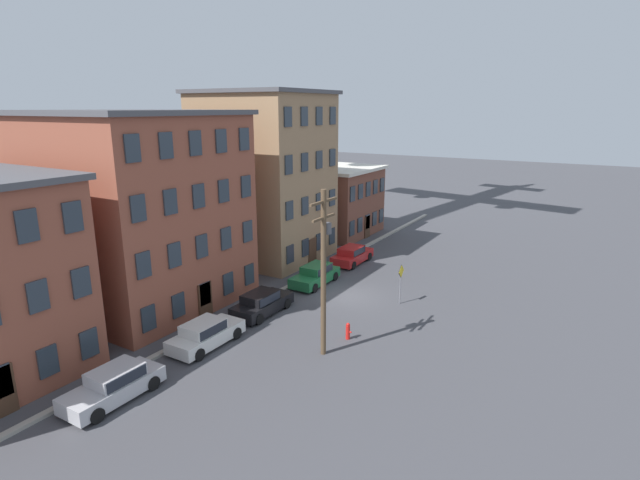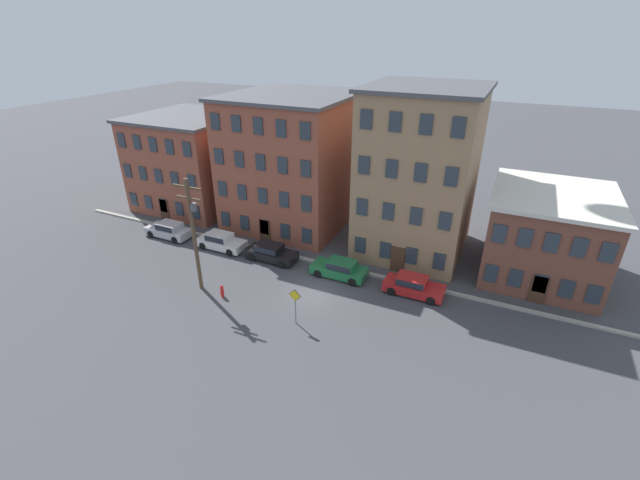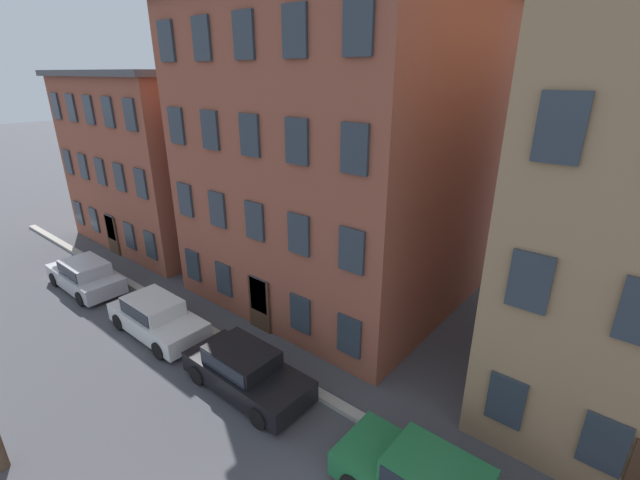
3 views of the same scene
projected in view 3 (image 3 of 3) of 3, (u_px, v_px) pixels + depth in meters
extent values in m
cube|color=#9E998E|center=(419.00, 453.00, 11.33)|extent=(56.00, 0.36, 0.16)
cube|color=brown|center=(187.00, 157.00, 26.15)|extent=(10.20, 10.48, 9.30)
cube|color=#4C4C51|center=(178.00, 73.00, 24.39)|extent=(10.70, 10.98, 0.30)
cube|color=#2D3842|center=(79.00, 213.00, 25.91)|extent=(0.90, 0.10, 1.40)
cube|color=#2D3842|center=(68.00, 162.00, 24.78)|extent=(0.90, 0.10, 1.40)
cube|color=#2D3842|center=(56.00, 106.00, 23.65)|extent=(0.90, 0.10, 1.40)
cube|color=#2D3842|center=(94.00, 220.00, 24.70)|extent=(0.90, 0.10, 1.40)
cube|color=#2D3842|center=(83.00, 166.00, 23.57)|extent=(0.90, 0.10, 1.40)
cube|color=#2D3842|center=(71.00, 108.00, 22.43)|extent=(0.90, 0.10, 1.40)
cube|color=#2D3842|center=(111.00, 227.00, 23.49)|extent=(0.90, 0.10, 1.40)
cube|color=#2D3842|center=(100.00, 171.00, 22.35)|extent=(0.90, 0.10, 1.40)
cube|color=#2D3842|center=(89.00, 110.00, 21.22)|extent=(0.90, 0.10, 1.40)
cube|color=#2D3842|center=(130.00, 236.00, 22.27)|extent=(0.90, 0.10, 1.40)
cube|color=#2D3842|center=(119.00, 177.00, 21.14)|extent=(0.90, 0.10, 1.40)
cube|color=#2D3842|center=(108.00, 112.00, 20.01)|extent=(0.90, 0.10, 1.40)
cube|color=#2D3842|center=(150.00, 245.00, 21.06)|extent=(0.90, 0.10, 1.40)
cube|color=#2D3842|center=(141.00, 184.00, 19.93)|extent=(0.90, 0.10, 1.40)
cube|color=#2D3842|center=(130.00, 115.00, 18.79)|extent=(0.90, 0.10, 1.40)
cube|color=#472D1E|center=(112.00, 235.00, 23.65)|extent=(1.10, 0.10, 2.20)
cube|color=brown|center=(352.00, 156.00, 18.96)|extent=(10.70, 11.62, 12.05)
cube|color=#2D3842|center=(193.00, 265.00, 18.96)|extent=(0.90, 0.10, 1.40)
cube|color=#2D3842|center=(185.00, 200.00, 17.86)|extent=(0.90, 0.10, 1.40)
cube|color=#2D3842|center=(176.00, 126.00, 16.76)|extent=(0.90, 0.10, 1.40)
cube|color=#2D3842|center=(166.00, 41.00, 15.66)|extent=(0.90, 0.10, 1.40)
cube|color=#2D3842|center=(224.00, 279.00, 17.69)|extent=(0.90, 0.10, 1.40)
cube|color=#2D3842|center=(217.00, 209.00, 16.59)|extent=(0.90, 0.10, 1.40)
cube|color=#2D3842|center=(210.00, 130.00, 15.49)|extent=(0.90, 0.10, 1.40)
cube|color=#2D3842|center=(201.00, 38.00, 14.38)|extent=(0.90, 0.10, 1.40)
cube|color=#2D3842|center=(259.00, 295.00, 16.42)|extent=(0.90, 0.10, 1.40)
cube|color=#2D3842|center=(255.00, 221.00, 15.31)|extent=(0.90, 0.10, 1.40)
cube|color=#2D3842|center=(249.00, 135.00, 14.21)|extent=(0.90, 0.10, 1.40)
cube|color=#2D3842|center=(243.00, 35.00, 13.11)|extent=(0.90, 0.10, 1.40)
cube|color=#2D3842|center=(300.00, 314.00, 15.14)|extent=(0.90, 0.10, 1.40)
cube|color=#2D3842|center=(299.00, 234.00, 14.04)|extent=(0.90, 0.10, 1.40)
cube|color=#2D3842|center=(297.00, 141.00, 12.94)|extent=(0.90, 0.10, 1.40)
cube|color=#2D3842|center=(295.00, 31.00, 11.84)|extent=(0.90, 0.10, 1.40)
cube|color=#2D3842|center=(349.00, 336.00, 13.87)|extent=(0.90, 0.10, 1.40)
cube|color=#2D3842|center=(351.00, 251.00, 12.77)|extent=(0.90, 0.10, 1.40)
cube|color=#2D3842|center=(354.00, 149.00, 11.67)|extent=(0.90, 0.10, 1.40)
cube|color=#2D3842|center=(358.00, 26.00, 10.56)|extent=(0.90, 0.10, 1.40)
cube|color=#472D1E|center=(259.00, 304.00, 16.57)|extent=(1.10, 0.10, 2.20)
cube|color=#2D3842|center=(506.00, 401.00, 10.87)|extent=(0.90, 0.10, 1.40)
cube|color=#2D3842|center=(529.00, 282.00, 9.63)|extent=(0.90, 0.10, 1.40)
cube|color=#2D3842|center=(560.00, 128.00, 8.40)|extent=(0.90, 0.10, 1.40)
cube|color=#2D3842|center=(603.00, 444.00, 9.60)|extent=(0.90, 0.10, 1.40)
cube|color=#B7B7BC|center=(86.00, 278.00, 19.95)|extent=(4.40, 1.80, 0.70)
cube|color=#B7B7BC|center=(85.00, 267.00, 19.60)|extent=(2.20, 1.51, 0.55)
cube|color=#1E232D|center=(85.00, 267.00, 19.60)|extent=(2.02, 1.58, 0.48)
cylinder|color=black|center=(54.00, 279.00, 20.27)|extent=(0.66, 0.22, 0.66)
cylinder|color=black|center=(91.00, 268.00, 21.49)|extent=(0.66, 0.22, 0.66)
cylinder|color=black|center=(81.00, 299.00, 18.55)|extent=(0.66, 0.22, 0.66)
cylinder|color=black|center=(119.00, 285.00, 19.77)|extent=(0.66, 0.22, 0.66)
cube|color=silver|center=(158.00, 321.00, 16.50)|extent=(4.40, 1.80, 0.70)
cube|color=silver|center=(153.00, 305.00, 16.39)|extent=(2.20, 1.51, 0.55)
cube|color=#1E232D|center=(153.00, 305.00, 16.39)|extent=(2.02, 1.58, 0.48)
cylinder|color=black|center=(200.00, 330.00, 16.32)|extent=(0.66, 0.22, 0.66)
cylinder|color=black|center=(159.00, 350.00, 15.10)|extent=(0.66, 0.22, 0.66)
cylinder|color=black|center=(158.00, 305.00, 18.04)|extent=(0.66, 0.22, 0.66)
cylinder|color=black|center=(119.00, 322.00, 16.82)|extent=(0.66, 0.22, 0.66)
cube|color=black|center=(247.00, 375.00, 13.55)|extent=(4.40, 1.80, 0.70)
cube|color=black|center=(242.00, 356.00, 13.44)|extent=(2.20, 1.51, 0.55)
cube|color=#1E232D|center=(242.00, 356.00, 13.44)|extent=(2.02, 1.58, 0.48)
cylinder|color=black|center=(299.00, 386.00, 13.37)|extent=(0.66, 0.22, 0.66)
cylinder|color=black|center=(259.00, 418.00, 12.15)|extent=(0.66, 0.22, 0.66)
cylinder|color=black|center=(238.00, 350.00, 15.09)|extent=(0.66, 0.22, 0.66)
cylinder|color=black|center=(198.00, 375.00, 13.88)|extent=(0.66, 0.22, 0.66)
cube|color=#1E6638|center=(437.00, 475.00, 9.49)|extent=(2.20, 1.51, 0.55)
cube|color=#1E232D|center=(437.00, 475.00, 9.49)|extent=(2.02, 1.58, 0.48)
cylinder|color=black|center=(390.00, 441.00, 11.38)|extent=(0.66, 0.22, 0.66)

